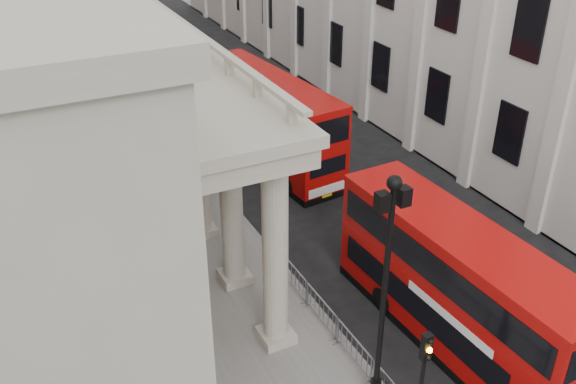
% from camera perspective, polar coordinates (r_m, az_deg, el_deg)
% --- Properties ---
extents(sidewalk_west, '(6.00, 140.00, 0.12)m').
position_cam_1_polar(sidewalk_west, '(42.23, -14.97, 5.44)').
color(sidewalk_west, slate).
rests_on(sidewalk_west, ground).
extents(sidewalk_east, '(3.00, 140.00, 0.12)m').
position_cam_1_polar(sidewalk_east, '(47.79, 4.76, 9.15)').
color(sidewalk_east, slate).
rests_on(sidewalk_east, ground).
extents(kerb, '(0.20, 140.00, 0.14)m').
position_cam_1_polar(kerb, '(42.81, -11.14, 6.24)').
color(kerb, slate).
rests_on(kerb, ground).
extents(lamp_post_south, '(1.05, 0.44, 8.32)m').
position_cam_1_polar(lamp_post_south, '(19.27, 8.65, -7.87)').
color(lamp_post_south, black).
rests_on(lamp_post_south, sidewalk_west).
extents(lamp_post_mid, '(1.05, 0.44, 8.32)m').
position_cam_1_polar(lamp_post_mid, '(31.95, -7.73, 7.86)').
color(lamp_post_mid, black).
rests_on(lamp_post_mid, sidewalk_west).
extents(lamp_post_north, '(1.05, 0.44, 8.32)m').
position_cam_1_polar(lamp_post_north, '(46.71, -14.55, 14.10)').
color(lamp_post_north, black).
rests_on(lamp_post_north, sidewalk_west).
extents(traffic_light, '(0.28, 0.33, 4.30)m').
position_cam_1_polar(traffic_light, '(19.30, 11.96, -15.25)').
color(traffic_light, black).
rests_on(traffic_light, sidewalk_west).
extents(bus_near, '(3.09, 11.01, 4.71)m').
position_cam_1_polar(bus_near, '(23.68, 14.81, -8.06)').
color(bus_near, '#AB0907').
rests_on(bus_near, ground).
extents(bus_far, '(3.88, 11.57, 4.90)m').
position_cam_1_polar(bus_far, '(35.91, -1.66, 6.54)').
color(bus_far, '#A80907').
rests_on(bus_far, ground).
extents(pedestrian_a, '(0.72, 0.62, 1.66)m').
position_cam_1_polar(pedestrian_a, '(26.49, -7.78, -6.82)').
color(pedestrian_a, black).
rests_on(pedestrian_a, sidewalk_west).
extents(pedestrian_b, '(1.09, 0.98, 1.84)m').
position_cam_1_polar(pedestrian_b, '(29.95, -13.01, -2.50)').
color(pedestrian_b, black).
rests_on(pedestrian_b, sidewalk_west).
extents(pedestrian_c, '(0.96, 0.72, 1.79)m').
position_cam_1_polar(pedestrian_c, '(32.58, -10.75, 0.47)').
color(pedestrian_c, black).
rests_on(pedestrian_c, sidewalk_west).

